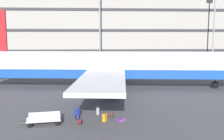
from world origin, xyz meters
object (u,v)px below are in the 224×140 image
backpack_purple (80,122)px  baggage_cart (44,119)px  suitcase_black (98,110)px  airliner (113,66)px  suitcase_teal (105,118)px  suitcase_red (121,119)px  backpack_navy (112,115)px  backpack_silver (77,117)px  suitcase_laid_flat (77,112)px

backpack_purple → baggage_cart: 2.82m
suitcase_black → airliner: bearing=80.5°
suitcase_teal → suitcase_red: (1.36, 0.28, -0.27)m
backpack_navy → backpack_silver: size_ratio=1.01×
suitcase_laid_flat → backpack_purple: 1.99m
suitcase_laid_flat → suitcase_black: (1.77, 0.42, 0.01)m
backpack_silver → suitcase_red: bearing=-6.4°
airliner → suitcase_teal: 14.24m
backpack_navy → backpack_purple: size_ratio=1.13×
suitcase_teal → backpack_navy: (0.63, 1.16, -0.14)m
suitcase_red → baggage_cart: 6.18m
backpack_silver → baggage_cart: size_ratio=0.16×
backpack_navy → backpack_purple: 3.07m
backpack_purple → suitcase_red: bearing=12.1°
suitcase_laid_flat → baggage_cart: (-2.45, -1.72, 0.03)m
baggage_cart → airliner: bearing=66.3°
baggage_cart → suitcase_laid_flat: bearing=35.0°
suitcase_teal → backpack_purple: 2.05m
backpack_navy → suitcase_red: bearing=-50.5°
suitcase_red → backpack_purple: (-3.35, -0.72, 0.10)m
backpack_navy → backpack_silver: bearing=-170.6°
suitcase_red → suitcase_black: bearing=139.6°
backpack_silver → suitcase_teal: bearing=-17.1°
airliner → suitcase_black: size_ratio=44.68×
airliner → backpack_silver: bearing=-105.5°
suitcase_red → backpack_purple: 3.43m
suitcase_red → backpack_purple: size_ratio=1.58×
airliner → suitcase_red: bearing=-90.3°
suitcase_black → backpack_navy: (1.21, -0.77, -0.17)m
airliner → suitcase_black: bearing=-99.5°
airliner → baggage_cart: 15.66m
suitcase_laid_flat → suitcase_teal: (2.35, -1.51, -0.02)m
suitcase_teal → airliner: bearing=84.2°
suitcase_teal → backpack_purple: suitcase_teal is taller
suitcase_teal → backpack_navy: size_ratio=1.50×
suitcase_teal → baggage_cart: bearing=-177.6°
airliner → suitcase_laid_flat: airliner is taller
suitcase_laid_flat → backpack_navy: size_ratio=1.56×
suitcase_black → backpack_navy: size_ratio=1.66×
baggage_cart → backpack_purple: bearing=-4.7°
backpack_navy → backpack_purple: backpack_navy is taller
suitcase_red → backpack_navy: backpack_navy is taller
baggage_cart → backpack_silver: bearing=19.3°
suitcase_red → backpack_navy: (-0.73, 0.88, 0.13)m
suitcase_teal → suitcase_red: bearing=11.7°
airliner → baggage_cart: airliner is taller
suitcase_laid_flat → suitcase_black: suitcase_black is taller
airliner → backpack_navy: bearing=-93.6°
suitcase_laid_flat → suitcase_red: 3.91m
backpack_navy → baggage_cart: baggage_cart is taller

